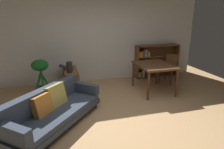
# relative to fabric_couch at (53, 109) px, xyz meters

# --- Properties ---
(ground_plane) EXTENTS (8.16, 8.16, 0.00)m
(ground_plane) POSITION_rel_fabric_couch_xyz_m (1.34, -0.26, -0.33)
(ground_plane) COLOR tan
(back_wall_panel) EXTENTS (6.80, 0.10, 2.70)m
(back_wall_panel) POSITION_rel_fabric_couch_xyz_m (1.34, 2.44, 1.02)
(back_wall_panel) COLOR silver
(back_wall_panel) RESTS_ON ground_plane
(fabric_couch) EXTENTS (1.90, 2.05, 0.73)m
(fabric_couch) POSITION_rel_fabric_couch_xyz_m (0.00, 0.00, 0.00)
(fabric_couch) COLOR brown
(fabric_couch) RESTS_ON ground_plane
(media_console) EXTENTS (0.37, 1.00, 0.56)m
(media_console) POSITION_rel_fabric_couch_xyz_m (0.47, 1.83, -0.06)
(media_console) COLOR brown
(media_console) RESTS_ON ground_plane
(open_laptop) EXTENTS (0.44, 0.35, 0.11)m
(open_laptop) POSITION_rel_fabric_couch_xyz_m (0.38, 2.00, 0.25)
(open_laptop) COLOR #333338
(open_laptop) RESTS_ON media_console
(desk_speaker) EXTENTS (0.16, 0.16, 0.29)m
(desk_speaker) POSITION_rel_fabric_couch_xyz_m (0.43, 1.60, 0.37)
(desk_speaker) COLOR #2D2823
(desk_speaker) RESTS_ON media_console
(potted_floor_plant) EXTENTS (0.42, 0.43, 0.95)m
(potted_floor_plant) POSITION_rel_fabric_couch_xyz_m (-0.31, 1.60, 0.25)
(potted_floor_plant) COLOR #333338
(potted_floor_plant) RESTS_ON ground_plane
(dining_table) EXTENTS (0.89, 1.12, 0.77)m
(dining_table) POSITION_rel_fabric_couch_xyz_m (2.64, 1.02, 0.36)
(dining_table) COLOR #56351E
(dining_table) RESTS_ON ground_plane
(dining_chair_near) EXTENTS (0.57, 0.57, 0.87)m
(dining_chair_near) POSITION_rel_fabric_couch_xyz_m (3.49, 1.60, 0.17)
(dining_chair_near) COLOR #56351E
(dining_chair_near) RESTS_ON ground_plane
(bookshelf) EXTENTS (1.51, 0.32, 1.09)m
(bookshelf) POSITION_rel_fabric_couch_xyz_m (3.25, 2.26, 0.20)
(bookshelf) COLOR brown
(bookshelf) RESTS_ON ground_plane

